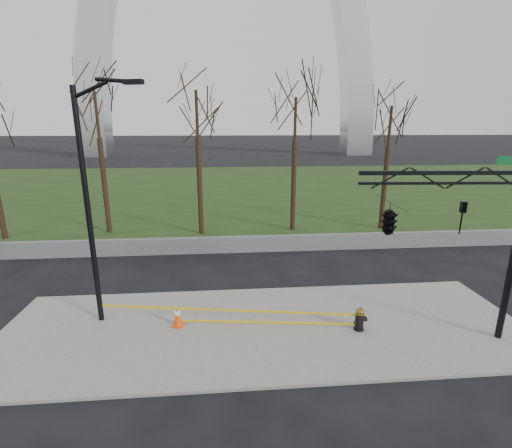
{
  "coord_description": "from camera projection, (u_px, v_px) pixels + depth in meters",
  "views": [
    {
      "loc": [
        -1.29,
        -11.12,
        6.83
      ],
      "look_at": [
        -0.16,
        2.0,
        3.24
      ],
      "focal_mm": 25.47,
      "sensor_mm": 36.0,
      "label": 1
    }
  ],
  "objects": [
    {
      "name": "ground",
      "position": [
        265.0,
        329.0,
        12.59
      ],
      "size": [
        500.0,
        500.0,
        0.0
      ],
      "primitive_type": "plane",
      "color": "black",
      "rests_on": "ground"
    },
    {
      "name": "sidewalk",
      "position": [
        265.0,
        328.0,
        12.58
      ],
      "size": [
        18.0,
        6.0,
        0.1
      ],
      "primitive_type": "cube",
      "color": "slate",
      "rests_on": "ground"
    },
    {
      "name": "grass_strip",
      "position": [
        236.0,
        187.0,
        41.42
      ],
      "size": [
        120.0,
        40.0,
        0.06
      ],
      "primitive_type": "cube",
      "color": "#1F3212",
      "rests_on": "ground"
    },
    {
      "name": "guardrail",
      "position": [
        250.0,
        244.0,
        20.17
      ],
      "size": [
        60.0,
        0.3,
        0.9
      ],
      "primitive_type": "cube",
      "color": "#59595B",
      "rests_on": "ground"
    },
    {
      "name": "tree_row",
      "position": [
        150.0,
        159.0,
        22.38
      ],
      "size": [
        34.22,
        4.0,
        9.61
      ],
      "color": "black",
      "rests_on": "ground"
    },
    {
      "name": "fire_hydrant",
      "position": [
        360.0,
        319.0,
        12.27
      ],
      "size": [
        0.53,
        0.35,
        0.84
      ],
      "rotation": [
        0.0,
        0.0,
        0.33
      ],
      "color": "black",
      "rests_on": "sidewalk"
    },
    {
      "name": "traffic_cone",
      "position": [
        178.0,
        317.0,
        12.51
      ],
      "size": [
        0.48,
        0.48,
        0.71
      ],
      "rotation": [
        0.0,
        0.0,
        -0.39
      ],
      "color": "#F64A0C",
      "rests_on": "sidewalk"
    },
    {
      "name": "street_light",
      "position": [
        92.0,
        193.0,
        11.77
      ],
      "size": [
        2.34,
        0.81,
        8.21
      ],
      "rotation": [
        0.0,
        0.0,
        -0.27
      ],
      "color": "black",
      "rests_on": "ground"
    },
    {
      "name": "traffic_signal_mast",
      "position": [
        414.0,
        218.0,
        10.82
      ],
      "size": [
        5.09,
        2.51,
        6.0
      ],
      "rotation": [
        0.0,
        0.0,
        -0.07
      ],
      "color": "black",
      "rests_on": "ground"
    },
    {
      "name": "caution_tape",
      "position": [
        243.0,
        315.0,
        12.5
      ],
      "size": [
        8.96,
        1.45,
        0.43
      ],
      "color": "#EBB60C",
      "rests_on": "ground"
    }
  ]
}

